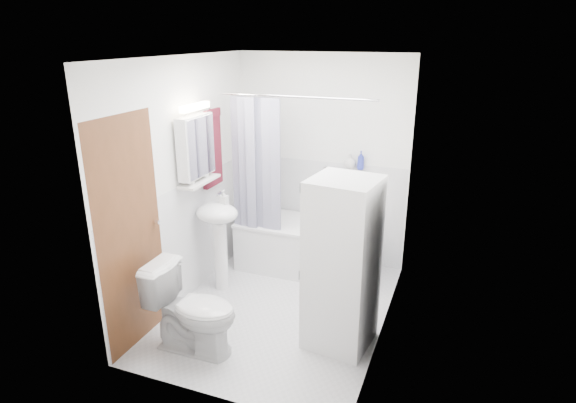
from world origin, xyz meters
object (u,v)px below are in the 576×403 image
(washer_dryer, at_px, (342,264))
(sink, at_px, (218,227))
(toilet, at_px, (193,310))
(bathtub, at_px, (303,244))

(washer_dryer, bearing_deg, sink, 169.04)
(washer_dryer, xyz_separation_m, toilet, (-1.13, -0.55, -0.37))
(bathtub, height_order, sink, sink)
(bathtub, xyz_separation_m, toilet, (-0.37, -1.76, 0.07))
(sink, distance_m, washer_dryer, 1.51)
(bathtub, relative_size, sink, 1.41)
(washer_dryer, bearing_deg, toilet, -146.63)
(bathtub, relative_size, washer_dryer, 0.97)
(bathtub, xyz_separation_m, washer_dryer, (0.76, -1.21, 0.44))
(bathtub, bearing_deg, washer_dryer, -57.99)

